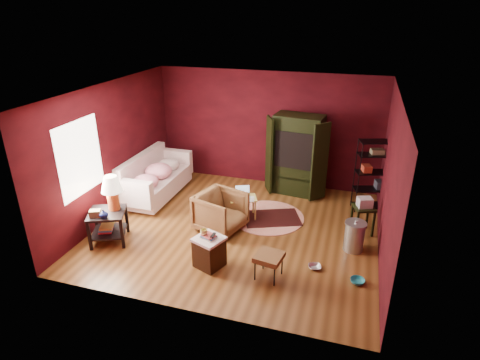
% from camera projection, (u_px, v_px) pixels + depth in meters
% --- Properties ---
extents(room, '(5.54, 5.04, 2.84)m').
position_uv_depth(room, '(235.00, 165.00, 7.63)').
color(room, brown).
rests_on(room, ground).
extents(sofa, '(0.65, 1.87, 0.72)m').
position_uv_depth(sofa, '(155.00, 181.00, 9.48)').
color(sofa, '#F5D5D3').
rests_on(sofa, ground).
extents(armchair, '(1.01, 1.04, 0.87)m').
position_uv_depth(armchair, '(221.00, 210.00, 8.00)').
color(armchair, black).
rests_on(armchair, ground).
extents(pet_bowl_steel, '(0.23, 0.12, 0.22)m').
position_uv_depth(pet_bowl_steel, '(315.00, 263.00, 6.91)').
color(pet_bowl_steel, silver).
rests_on(pet_bowl_steel, ground).
extents(pet_bowl_turquoise, '(0.25, 0.16, 0.24)m').
position_uv_depth(pet_bowl_turquoise, '(358.00, 277.00, 6.54)').
color(pet_bowl_turquoise, teal).
rests_on(pet_bowl_turquoise, ground).
extents(vase, '(0.21, 0.22, 0.16)m').
position_uv_depth(vase, '(104.00, 214.00, 7.29)').
color(vase, '#0C133E').
rests_on(vase, side_table).
extents(mug, '(0.14, 0.13, 0.12)m').
position_uv_depth(mug, '(204.00, 231.00, 6.77)').
color(mug, '#D1BF66').
rests_on(mug, hamper).
extents(side_table, '(0.86, 0.86, 1.30)m').
position_uv_depth(side_table, '(110.00, 203.00, 7.53)').
color(side_table, black).
rests_on(side_table, ground).
extents(sofa_cushions, '(0.91, 2.23, 0.93)m').
position_uv_depth(sofa_cushions, '(154.00, 179.00, 9.40)').
color(sofa_cushions, '#F5D5D3').
rests_on(sofa_cushions, sofa).
extents(hamper, '(0.59, 0.59, 0.64)m').
position_uv_depth(hamper, '(209.00, 251.00, 6.91)').
color(hamper, '#3A1E0D').
rests_on(hamper, ground).
extents(footstool, '(0.50, 0.50, 0.44)m').
position_uv_depth(footstool, '(269.00, 258.00, 6.58)').
color(footstool, black).
rests_on(footstool, ground).
extents(rug_round, '(2.03, 2.03, 0.01)m').
position_uv_depth(rug_round, '(268.00, 217.00, 8.62)').
color(rug_round, '#F3DFCA').
rests_on(rug_round, ground).
extents(rug_oriental, '(1.37, 1.16, 0.01)m').
position_uv_depth(rug_oriental, '(272.00, 218.00, 8.56)').
color(rug_oriental, '#431311').
rests_on(rug_oriental, ground).
extents(laptop_desk, '(0.66, 0.59, 0.69)m').
position_uv_depth(laptop_desk, '(243.00, 200.00, 8.45)').
color(laptop_desk, '#FFF274').
rests_on(laptop_desk, ground).
extents(tv_armoire, '(1.50, 0.91, 1.91)m').
position_uv_depth(tv_armoire, '(297.00, 154.00, 9.38)').
color(tv_armoire, black).
rests_on(tv_armoire, ground).
extents(wire_shelving, '(0.85, 0.56, 1.60)m').
position_uv_depth(wire_shelving, '(375.00, 173.00, 8.63)').
color(wire_shelving, black).
rests_on(wire_shelving, ground).
extents(small_stand, '(0.50, 0.50, 0.77)m').
position_uv_depth(small_stand, '(364.00, 207.00, 7.83)').
color(small_stand, black).
rests_on(small_stand, ground).
extents(trash_can, '(0.49, 0.49, 0.62)m').
position_uv_depth(trash_can, '(354.00, 236.00, 7.37)').
color(trash_can, silver).
rests_on(trash_can, ground).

